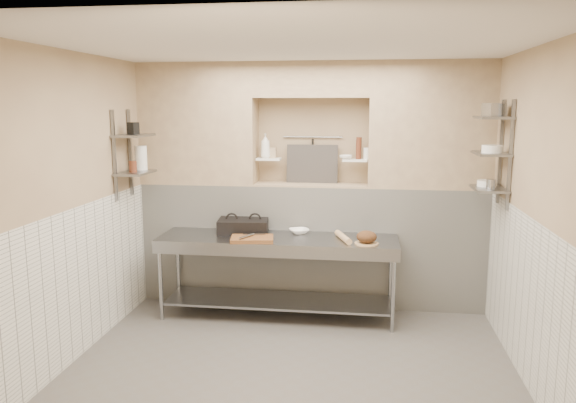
% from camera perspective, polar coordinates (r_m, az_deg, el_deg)
% --- Properties ---
extents(floor, '(4.00, 3.90, 0.10)m').
position_cam_1_polar(floor, '(5.28, 0.34, -16.88)').
color(floor, '#544F4A').
rests_on(floor, ground).
extents(ceiling, '(4.00, 3.90, 0.10)m').
position_cam_1_polar(ceiling, '(4.75, 0.38, 16.18)').
color(ceiling, silver).
rests_on(ceiling, ground).
extents(wall_left, '(0.10, 3.90, 2.80)m').
position_cam_1_polar(wall_left, '(5.47, -21.47, -0.60)').
color(wall_left, tan).
rests_on(wall_left, ground).
extents(wall_right, '(0.10, 3.90, 2.80)m').
position_cam_1_polar(wall_right, '(4.98, 24.45, -1.76)').
color(wall_right, tan).
rests_on(wall_right, ground).
extents(wall_back, '(4.00, 0.10, 2.80)m').
position_cam_1_polar(wall_back, '(6.77, 2.57, 1.95)').
color(wall_back, tan).
rests_on(wall_back, ground).
extents(wall_front, '(4.00, 0.10, 2.80)m').
position_cam_1_polar(wall_front, '(2.90, -4.88, -8.73)').
color(wall_front, tan).
rests_on(wall_front, ground).
extents(backwall_lower, '(4.00, 0.40, 1.40)m').
position_cam_1_polar(backwall_lower, '(6.66, 2.33, -4.32)').
color(backwall_lower, silver).
rests_on(backwall_lower, floor).
extents(alcove_sill, '(1.30, 0.40, 0.02)m').
position_cam_1_polar(alcove_sill, '(6.52, 2.37, 1.74)').
color(alcove_sill, tan).
rests_on(alcove_sill, backwall_lower).
extents(backwall_pillar_left, '(1.35, 0.40, 1.40)m').
position_cam_1_polar(backwall_pillar_left, '(6.72, -9.01, 7.77)').
color(backwall_pillar_left, tan).
rests_on(backwall_pillar_left, backwall_lower).
extents(backwall_pillar_right, '(1.35, 0.40, 1.40)m').
position_cam_1_polar(backwall_pillar_right, '(6.47, 14.27, 7.52)').
color(backwall_pillar_right, tan).
rests_on(backwall_pillar_right, backwall_lower).
extents(backwall_header, '(1.30, 0.40, 0.40)m').
position_cam_1_polar(backwall_header, '(6.47, 2.45, 12.24)').
color(backwall_header, tan).
rests_on(backwall_header, backwall_lower).
extents(wainscot_left, '(0.02, 3.90, 1.40)m').
position_cam_1_polar(wainscot_left, '(5.60, -20.49, -7.69)').
color(wainscot_left, silver).
rests_on(wainscot_left, floor).
extents(wainscot_right, '(0.02, 3.90, 1.40)m').
position_cam_1_polar(wainscot_right, '(5.14, 23.25, -9.42)').
color(wainscot_right, silver).
rests_on(wainscot_right, floor).
extents(alcove_shelf_left, '(0.28, 0.16, 0.02)m').
position_cam_1_polar(alcove_shelf_left, '(6.56, -1.98, 4.33)').
color(alcove_shelf_left, white).
rests_on(alcove_shelf_left, backwall_lower).
extents(alcove_shelf_right, '(0.28, 0.16, 0.02)m').
position_cam_1_polar(alcove_shelf_right, '(6.46, 6.82, 4.19)').
color(alcove_shelf_right, white).
rests_on(alcove_shelf_right, backwall_lower).
extents(utensil_rail, '(0.70, 0.02, 0.02)m').
position_cam_1_polar(utensil_rail, '(6.64, 2.55, 6.56)').
color(utensil_rail, gray).
rests_on(utensil_rail, wall_back).
extents(hanging_steel, '(0.02, 0.02, 0.30)m').
position_cam_1_polar(hanging_steel, '(6.63, 2.52, 5.08)').
color(hanging_steel, black).
rests_on(hanging_steel, utensil_rail).
extents(splash_panel, '(0.60, 0.08, 0.45)m').
position_cam_1_polar(splash_panel, '(6.60, 2.47, 3.84)').
color(splash_panel, '#383330').
rests_on(splash_panel, alcove_sill).
extents(shelf_rail_left_a, '(0.03, 0.03, 0.95)m').
position_cam_1_polar(shelf_rail_left_a, '(6.49, -15.74, 4.81)').
color(shelf_rail_left_a, slate).
rests_on(shelf_rail_left_a, wall_left).
extents(shelf_rail_left_b, '(0.03, 0.03, 0.95)m').
position_cam_1_polar(shelf_rail_left_b, '(6.13, -17.22, 4.47)').
color(shelf_rail_left_b, slate).
rests_on(shelf_rail_left_b, wall_left).
extents(wall_shelf_left_lower, '(0.30, 0.50, 0.02)m').
position_cam_1_polar(wall_shelf_left_lower, '(6.28, -15.25, 2.84)').
color(wall_shelf_left_lower, slate).
rests_on(wall_shelf_left_lower, wall_left).
extents(wall_shelf_left_upper, '(0.30, 0.50, 0.03)m').
position_cam_1_polar(wall_shelf_left_upper, '(6.24, -15.41, 6.48)').
color(wall_shelf_left_upper, slate).
rests_on(wall_shelf_left_upper, wall_left).
extents(shelf_rail_right_a, '(0.03, 0.03, 1.05)m').
position_cam_1_polar(shelf_rail_right_a, '(6.10, 20.78, 4.72)').
color(shelf_rail_right_a, slate).
rests_on(shelf_rail_right_a, wall_right).
extents(shelf_rail_right_b, '(0.03, 0.03, 1.05)m').
position_cam_1_polar(shelf_rail_right_b, '(5.71, 21.65, 4.37)').
color(shelf_rail_right_b, slate).
rests_on(shelf_rail_right_b, wall_right).
extents(wall_shelf_right_lower, '(0.30, 0.50, 0.02)m').
position_cam_1_polar(wall_shelf_right_lower, '(5.92, 19.72, 1.23)').
color(wall_shelf_right_lower, slate).
rests_on(wall_shelf_right_lower, wall_right).
extents(wall_shelf_right_mid, '(0.30, 0.50, 0.02)m').
position_cam_1_polar(wall_shelf_right_mid, '(5.88, 19.92, 4.60)').
color(wall_shelf_right_mid, slate).
rests_on(wall_shelf_right_mid, wall_right).
extents(wall_shelf_right_upper, '(0.30, 0.50, 0.03)m').
position_cam_1_polar(wall_shelf_right_upper, '(5.86, 20.12, 8.01)').
color(wall_shelf_right_upper, slate).
rests_on(wall_shelf_right_upper, wall_right).
extents(prep_table, '(2.60, 0.70, 0.90)m').
position_cam_1_polar(prep_table, '(6.17, -1.07, -6.01)').
color(prep_table, gray).
rests_on(prep_table, floor).
extents(panini_press, '(0.60, 0.47, 0.15)m').
position_cam_1_polar(panini_press, '(6.37, -4.55, -2.45)').
color(panini_press, black).
rests_on(panini_press, prep_table).
extents(cutting_board, '(0.49, 0.38, 0.04)m').
position_cam_1_polar(cutting_board, '(5.97, -3.66, -3.81)').
color(cutting_board, brown).
rests_on(cutting_board, prep_table).
extents(knife_blade, '(0.24, 0.08, 0.01)m').
position_cam_1_polar(knife_blade, '(6.08, -3.45, -3.30)').
color(knife_blade, gray).
rests_on(knife_blade, cutting_board).
extents(tongs, '(0.13, 0.23, 0.02)m').
position_cam_1_polar(tongs, '(5.94, -4.21, -3.53)').
color(tongs, gray).
rests_on(tongs, cutting_board).
extents(mixing_bowl, '(0.29, 0.29, 0.05)m').
position_cam_1_polar(mixing_bowl, '(6.29, 1.14, -3.03)').
color(mixing_bowl, white).
rests_on(mixing_bowl, prep_table).
extents(rolling_pin, '(0.20, 0.43, 0.07)m').
position_cam_1_polar(rolling_pin, '(6.01, 5.62, -3.63)').
color(rolling_pin, tan).
rests_on(rolling_pin, prep_table).
extents(bread_board, '(0.25, 0.25, 0.01)m').
position_cam_1_polar(bread_board, '(5.88, 7.97, -4.23)').
color(bread_board, tan).
rests_on(bread_board, prep_table).
extents(bread_loaf, '(0.21, 0.21, 0.13)m').
position_cam_1_polar(bread_loaf, '(5.86, 7.99, -3.57)').
color(bread_loaf, '#4C2D19').
rests_on(bread_loaf, bread_board).
extents(bottle_soap, '(0.13, 0.13, 0.28)m').
position_cam_1_polar(bottle_soap, '(6.52, -2.31, 5.66)').
color(bottle_soap, white).
rests_on(bottle_soap, alcove_shelf_left).
extents(jar_alcove, '(0.08, 0.08, 0.12)m').
position_cam_1_polar(jar_alcove, '(6.56, -1.57, 4.97)').
color(jar_alcove, tan).
rests_on(jar_alcove, alcove_shelf_left).
extents(bowl_alcove, '(0.17, 0.17, 0.05)m').
position_cam_1_polar(bowl_alcove, '(6.44, 5.91, 4.51)').
color(bowl_alcove, white).
rests_on(bowl_alcove, alcove_shelf_right).
extents(condiment_a, '(0.06, 0.06, 0.22)m').
position_cam_1_polar(condiment_a, '(6.45, 7.17, 5.26)').
color(condiment_a, '#552718').
rests_on(condiment_a, alcove_shelf_right).
extents(condiment_b, '(0.06, 0.06, 0.25)m').
position_cam_1_polar(condiment_b, '(6.49, 7.21, 5.41)').
color(condiment_b, '#552718').
rests_on(condiment_b, alcove_shelf_right).
extents(condiment_c, '(0.08, 0.08, 0.13)m').
position_cam_1_polar(condiment_c, '(6.45, 8.01, 4.85)').
color(condiment_c, white).
rests_on(condiment_c, alcove_shelf_right).
extents(jug_left, '(0.13, 0.13, 0.27)m').
position_cam_1_polar(jug_left, '(6.42, -14.71, 4.31)').
color(jug_left, white).
rests_on(jug_left, wall_shelf_left_lower).
extents(jar_left, '(0.08, 0.08, 0.12)m').
position_cam_1_polar(jar_left, '(6.22, -15.48, 3.45)').
color(jar_left, '#552718').
rests_on(jar_left, wall_shelf_left_lower).
extents(box_left_upper, '(0.12, 0.12, 0.13)m').
position_cam_1_polar(box_left_upper, '(6.24, -15.44, 7.18)').
color(box_left_upper, black).
rests_on(box_left_upper, wall_shelf_left_upper).
extents(bowl_right, '(0.20, 0.20, 0.06)m').
position_cam_1_polar(bowl_right, '(6.00, 19.57, 1.75)').
color(bowl_right, white).
rests_on(bowl_right, wall_shelf_right_lower).
extents(canister_right, '(0.09, 0.09, 0.09)m').
position_cam_1_polar(canister_right, '(5.82, 19.94, 1.67)').
color(canister_right, gray).
rests_on(canister_right, wall_shelf_right_lower).
extents(bowl_right_mid, '(0.20, 0.20, 0.07)m').
position_cam_1_polar(bowl_right_mid, '(5.83, 20.04, 5.04)').
color(bowl_right_mid, white).
rests_on(bowl_right_mid, wall_shelf_right_mid).
extents(basket_right, '(0.21, 0.23, 0.13)m').
position_cam_1_polar(basket_right, '(5.85, 20.19, 8.74)').
color(basket_right, gray).
rests_on(basket_right, wall_shelf_right_upper).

